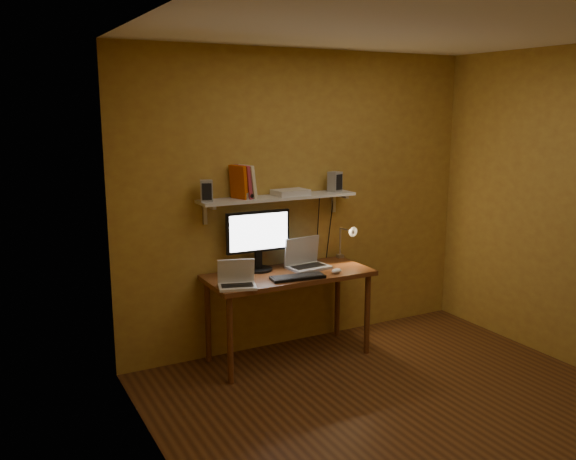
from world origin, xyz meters
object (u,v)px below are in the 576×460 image
keyboard (298,277)px  shelf_camera (250,196)px  desk (289,283)px  speaker_right (335,182)px  wall_shelf (278,198)px  netbook (237,279)px  desk_lamp (347,238)px  speaker_left (207,191)px  mouse (337,271)px  router (290,192)px  monitor (258,237)px  laptop (305,259)px

keyboard → shelf_camera: shelf_camera is taller
desk → speaker_right: 1.00m
wall_shelf → shelf_camera: (-0.28, -0.05, 0.04)m
netbook → desk_lamp: size_ratio=0.89×
speaker_left → wall_shelf: bearing=17.8°
desk → netbook: bearing=-163.4°
shelf_camera → mouse: bearing=-27.5°
desk → desk_lamp: size_ratio=3.73×
netbook → keyboard: size_ratio=0.76×
desk → router: size_ratio=4.77×
mouse → netbook: bearing=158.2°
wall_shelf → router: 0.12m
monitor → shelf_camera: (-0.09, -0.05, 0.37)m
laptop → speaker_left: (-0.85, 0.10, 0.64)m
laptop → router: size_ratio=1.24×
wall_shelf → laptop: 0.59m
monitor → keyboard: monitor is taller
speaker_left → speaker_right: 1.21m
speaker_left → mouse: bearing=-3.6°
wall_shelf → laptop: (0.21, -0.10, -0.54)m
wall_shelf → keyboard: (-0.02, -0.38, -0.60)m
wall_shelf → monitor: 0.37m
keyboard → netbook: bearing=-175.6°
mouse → desk_lamp: size_ratio=0.28×
mouse → desk_lamp: 0.48m
shelf_camera → router: bearing=6.3°
shelf_camera → wall_shelf: bearing=10.8°
monitor → mouse: size_ratio=5.37×
laptop → keyboard: bearing=-134.6°
speaker_right → shelf_camera: bearing=165.9°
laptop → speaker_right: bearing=11.4°
speaker_left → desk: bearing=0.9°
mouse → speaker_left: 1.27m
monitor → desk_lamp: 0.86m
monitor → laptop: (0.40, -0.10, -0.22)m
mouse → shelf_camera: 0.96m
wall_shelf → speaker_left: speaker_left is taller
keyboard → desk_lamp: desk_lamp is taller
keyboard → speaker_right: 0.99m
speaker_left → shelf_camera: (0.36, -0.05, -0.06)m
wall_shelf → monitor: wall_shelf is taller
keyboard → desk_lamp: 0.77m
shelf_camera → speaker_right: bearing=4.1°
laptop → keyboard: size_ratio=0.82×
laptop → netbook: 0.80m
desk_lamp → laptop: bearing=-175.9°
speaker_left → router: (0.75, -0.01, -0.06)m
netbook → laptop: bearing=36.0°
netbook → desk_lamp: bearing=30.7°
keyboard → shelf_camera: bearing=136.3°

